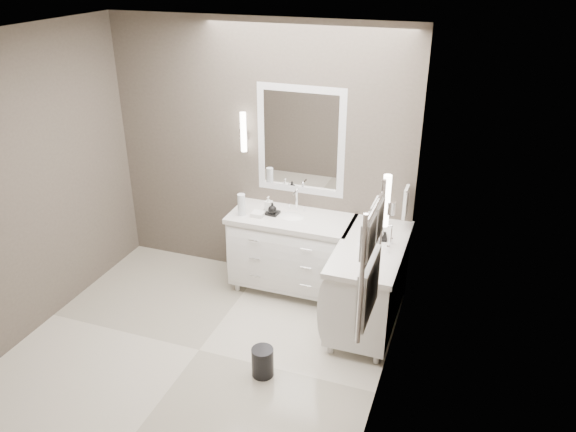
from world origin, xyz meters
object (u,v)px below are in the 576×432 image
(vanity_right, at_px, (369,280))
(vanity_back, at_px, (291,249))
(waste_bin, at_px, (263,362))
(towel_ladder, at_px, (370,268))

(vanity_right, bearing_deg, vanity_back, 159.62)
(vanity_right, relative_size, waste_bin, 4.76)
(vanity_back, xyz_separation_m, waste_bin, (0.21, -1.33, -0.35))
(vanity_right, xyz_separation_m, waste_bin, (-0.67, -1.00, -0.35))
(towel_ladder, relative_size, waste_bin, 3.45)
(towel_ladder, bearing_deg, vanity_right, 99.84)
(vanity_back, relative_size, waste_bin, 4.76)
(towel_ladder, height_order, waste_bin, towel_ladder)
(vanity_back, bearing_deg, waste_bin, -81.09)
(vanity_right, bearing_deg, towel_ladder, -80.16)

